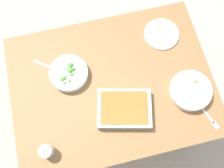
# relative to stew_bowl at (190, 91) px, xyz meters

# --- Properties ---
(ground_plane) EXTENTS (6.00, 6.00, 0.00)m
(ground_plane) POSITION_rel_stew_bowl_xyz_m (0.43, -0.15, -0.77)
(ground_plane) COLOR #B2A899
(dining_table) EXTENTS (1.20, 0.90, 0.74)m
(dining_table) POSITION_rel_stew_bowl_xyz_m (0.43, -0.15, -0.12)
(dining_table) COLOR olive
(dining_table) RESTS_ON ground_plane
(stew_bowl) EXTENTS (0.24, 0.24, 0.06)m
(stew_bowl) POSITION_rel_stew_bowl_xyz_m (0.00, 0.00, 0.00)
(stew_bowl) COLOR silver
(stew_bowl) RESTS_ON dining_table
(broccoli_bowl) EXTENTS (0.23, 0.23, 0.07)m
(broccoli_bowl) POSITION_rel_stew_bowl_xyz_m (0.66, -0.27, -0.00)
(broccoli_bowl) COLOR silver
(broccoli_bowl) RESTS_ON dining_table
(baking_dish) EXTENTS (0.34, 0.29, 0.06)m
(baking_dish) POSITION_rel_stew_bowl_xyz_m (0.40, 0.01, 0.00)
(baking_dish) COLOR silver
(baking_dish) RESTS_ON dining_table
(drink_cup) EXTENTS (0.07, 0.07, 0.08)m
(drink_cup) POSITION_rel_stew_bowl_xyz_m (0.86, 0.14, 0.01)
(drink_cup) COLOR #B2BCC6
(drink_cup) RESTS_ON dining_table
(side_plate) EXTENTS (0.22, 0.22, 0.01)m
(side_plate) POSITION_rel_stew_bowl_xyz_m (0.05, -0.40, -0.03)
(side_plate) COLOR white
(side_plate) RESTS_ON dining_table
(spoon_by_stew) EXTENTS (0.10, 0.16, 0.01)m
(spoon_by_stew) POSITION_rel_stew_bowl_xyz_m (0.02, -0.04, -0.03)
(spoon_by_stew) COLOR silver
(spoon_by_stew) RESTS_ON dining_table
(spoon_by_broccoli) EXTENTS (0.15, 0.12, 0.01)m
(spoon_by_broccoli) POSITION_rel_stew_bowl_xyz_m (0.77, -0.34, -0.03)
(spoon_by_broccoli) COLOR silver
(spoon_by_broccoli) RESTS_ON dining_table
(fork_on_table) EXTENTS (0.08, 0.17, 0.01)m
(fork_on_table) POSITION_rel_stew_bowl_xyz_m (-0.06, 0.17, -0.03)
(fork_on_table) COLOR silver
(fork_on_table) RESTS_ON dining_table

